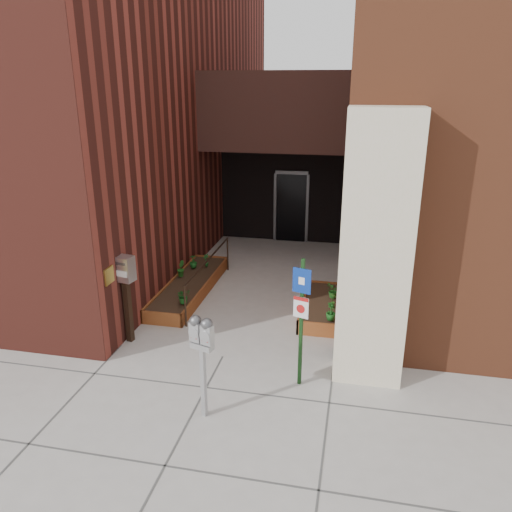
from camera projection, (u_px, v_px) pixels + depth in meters
The scene contains 15 objects.
ground at pixel (223, 357), 9.08m from camera, with size 80.00×80.00×0.00m, color #9E9991.
architecture at pixel (279, 72), 13.84m from camera, with size 20.00×14.60×10.00m.
planter_left at pixel (190, 287), 11.83m from camera, with size 0.90×3.60×0.30m.
planter_right at pixel (321, 307), 10.75m from camera, with size 0.80×2.20×0.30m.
handrail at pixel (209, 265), 11.48m from camera, with size 0.04×3.34×0.90m.
parking_meter at pixel (202, 340), 7.07m from camera, with size 0.38×0.23×1.63m.
sign_post at pixel (301, 310), 7.81m from camera, with size 0.29×0.11×2.20m.
payment_dropbox at pixel (125, 281), 9.24m from camera, with size 0.38×0.32×1.73m.
shrub_left_a at pixel (183, 296), 10.51m from camera, with size 0.29×0.29×0.32m, color #175218.
shrub_left_b at pixel (181, 268), 11.98m from camera, with size 0.21×0.21×0.38m, color #20631C.
shrub_left_c at pixel (193, 261), 12.53m from camera, with size 0.19×0.19×0.34m, color #18561C.
shrub_left_d at pixel (206, 260), 12.61m from camera, with size 0.17×0.17×0.33m, color #195A1F.
shrub_right_a at pixel (331, 312), 9.76m from camera, with size 0.20×0.20×0.35m, color #175318.
shrub_right_b at pixel (333, 300), 10.33m from camera, with size 0.17×0.17×0.32m, color #2C621C.
shrub_right_c at pixel (333, 291), 10.77m from camera, with size 0.29×0.29×0.32m, color #195016.
Camera 1 is at (2.24, -7.66, 4.73)m, focal length 35.00 mm.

